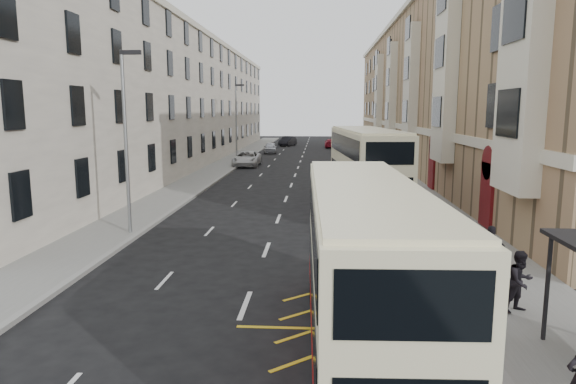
# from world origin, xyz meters

# --- Properties ---
(ground) EXTENTS (200.00, 200.00, 0.00)m
(ground) POSITION_xyz_m (0.00, 0.00, 0.00)
(ground) COLOR black
(ground) RESTS_ON ground
(pavement_right) EXTENTS (4.00, 120.00, 0.15)m
(pavement_right) POSITION_xyz_m (8.00, 30.00, 0.07)
(pavement_right) COLOR slate
(pavement_right) RESTS_ON ground
(pavement_left) EXTENTS (3.00, 120.00, 0.15)m
(pavement_left) POSITION_xyz_m (-7.50, 30.00, 0.07)
(pavement_left) COLOR slate
(pavement_left) RESTS_ON ground
(kerb_right) EXTENTS (0.25, 120.00, 0.15)m
(kerb_right) POSITION_xyz_m (6.00, 30.00, 0.07)
(kerb_right) COLOR gray
(kerb_right) RESTS_ON ground
(kerb_left) EXTENTS (0.25, 120.00, 0.15)m
(kerb_left) POSITION_xyz_m (-6.00, 30.00, 0.07)
(kerb_left) COLOR gray
(kerb_left) RESTS_ON ground
(road_markings) EXTENTS (10.00, 110.00, 0.01)m
(road_markings) POSITION_xyz_m (0.00, 45.00, 0.01)
(road_markings) COLOR silver
(road_markings) RESTS_ON ground
(terrace_right) EXTENTS (10.75, 79.00, 15.25)m
(terrace_right) POSITION_xyz_m (14.88, 45.38, 7.52)
(terrace_right) COLOR #917654
(terrace_right) RESTS_ON ground
(terrace_left) EXTENTS (9.18, 79.00, 13.25)m
(terrace_left) POSITION_xyz_m (-13.43, 45.50, 6.52)
(terrace_left) COLOR beige
(terrace_left) RESTS_ON ground
(guard_railing) EXTENTS (0.06, 6.56, 1.01)m
(guard_railing) POSITION_xyz_m (6.25, 5.75, 0.86)
(guard_railing) COLOR #AA1418
(guard_railing) RESTS_ON pavement_right
(street_lamp_near) EXTENTS (0.93, 0.18, 8.00)m
(street_lamp_near) POSITION_xyz_m (-6.35, 12.00, 4.64)
(street_lamp_near) COLOR gray
(street_lamp_near) RESTS_ON pavement_left
(street_lamp_far) EXTENTS (0.93, 0.18, 8.00)m
(street_lamp_far) POSITION_xyz_m (-6.35, 42.00, 4.64)
(street_lamp_far) COLOR gray
(street_lamp_far) RESTS_ON pavement_left
(double_decker_front) EXTENTS (2.62, 10.20, 4.04)m
(double_decker_front) POSITION_xyz_m (3.14, 1.00, 2.06)
(double_decker_front) COLOR #F2E8B7
(double_decker_front) RESTS_ON ground
(double_decker_rear) EXTENTS (3.71, 11.65, 4.57)m
(double_decker_rear) POSITION_xyz_m (4.73, 18.80, 2.33)
(double_decker_rear) COLOR #F2E8B7
(double_decker_rear) RESTS_ON ground
(pedestrian_mid) EXTENTS (1.04, 0.97, 1.72)m
(pedestrian_mid) POSITION_xyz_m (7.62, 3.64, 1.01)
(pedestrian_mid) COLOR black
(pedestrian_mid) RESTS_ON pavement_right
(pedestrian_far) EXTENTS (1.17, 0.85, 1.85)m
(pedestrian_far) POSITION_xyz_m (7.61, 6.09, 1.07)
(pedestrian_far) COLOR black
(pedestrian_far) RESTS_ON pavement_right
(white_van) EXTENTS (2.49, 5.39, 1.50)m
(white_van) POSITION_xyz_m (-5.20, 40.94, 0.75)
(white_van) COLOR silver
(white_van) RESTS_ON ground
(car_silver) EXTENTS (1.93, 4.19, 1.39)m
(car_silver) POSITION_xyz_m (-4.33, 56.50, 0.70)
(car_silver) COLOR #AFB1B8
(car_silver) RESTS_ON ground
(car_dark) EXTENTS (2.77, 4.83, 1.51)m
(car_dark) POSITION_xyz_m (-2.90, 70.24, 0.75)
(car_dark) COLOR black
(car_dark) RESTS_ON ground
(car_red) EXTENTS (1.84, 4.49, 1.30)m
(car_red) POSITION_xyz_m (3.76, 66.68, 0.65)
(car_red) COLOR maroon
(car_red) RESTS_ON ground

